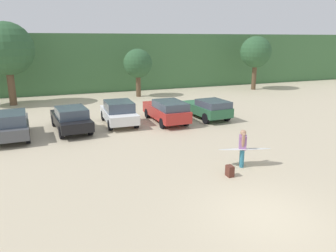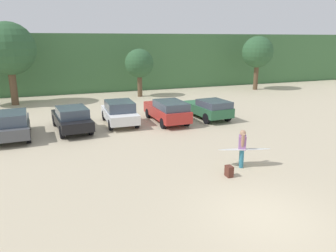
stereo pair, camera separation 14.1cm
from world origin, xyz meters
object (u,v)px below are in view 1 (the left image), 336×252
(parked_car_black, at_px, (71,118))
(parked_car_forest_green, at_px, (208,108))
(parked_car_red, at_px, (167,110))
(person_adult, at_px, (242,146))
(surfboard_white, at_px, (245,149))
(backpack_dropped, at_px, (230,171))
(parked_car_dark_gray, at_px, (9,125))
(parked_car_white, at_px, (119,112))

(parked_car_black, height_order, parked_car_forest_green, parked_car_black)
(parked_car_red, xyz_separation_m, person_adult, (0.35, -8.31, 0.11))
(parked_car_black, xyz_separation_m, surfboard_white, (6.58, -8.41, -0.02))
(parked_car_red, bearing_deg, backpack_dropped, 174.64)
(parked_car_dark_gray, height_order, parked_car_black, parked_car_dark_gray)
(parked_car_white, distance_m, parked_car_red, 3.13)
(parked_car_white, relative_size, surfboard_white, 1.70)
(parked_car_forest_green, xyz_separation_m, person_adult, (-2.65, -8.22, 0.16))
(parked_car_dark_gray, xyz_separation_m, person_adult, (9.73, -7.88, 0.10))
(parked_car_forest_green, bearing_deg, parked_car_black, 84.07)
(parked_car_red, xyz_separation_m, parked_car_forest_green, (3.00, -0.09, -0.05))
(parked_car_dark_gray, distance_m, surfboard_white, 12.63)
(parked_car_white, distance_m, surfboard_white, 9.63)
(surfboard_white, bearing_deg, backpack_dropped, 49.19)
(parked_car_white, relative_size, person_adult, 2.51)
(parked_car_black, bearing_deg, surfboard_white, -147.65)
(parked_car_dark_gray, height_order, backpack_dropped, parked_car_dark_gray)
(parked_car_black, relative_size, parked_car_forest_green, 1.14)
(parked_car_white, relative_size, parked_car_forest_green, 1.01)
(parked_car_dark_gray, distance_m, parked_car_forest_green, 12.38)
(parked_car_black, xyz_separation_m, parked_car_red, (6.08, -0.11, 0.03))
(parked_car_forest_green, distance_m, backpack_dropped, 9.73)
(person_adult, bearing_deg, parked_car_red, -57.29)
(parked_car_black, bearing_deg, parked_car_red, -96.74)
(surfboard_white, bearing_deg, parked_car_white, -52.01)
(parked_car_black, bearing_deg, parked_car_white, -85.59)
(person_adult, height_order, backpack_dropped, person_adult)
(parked_car_red, height_order, backpack_dropped, parked_car_red)
(parked_car_red, bearing_deg, surfboard_white, -177.52)
(parked_car_black, relative_size, parked_car_white, 1.13)
(surfboard_white, bearing_deg, parked_car_black, -35.65)
(parked_car_dark_gray, height_order, person_adult, person_adult)
(parked_car_dark_gray, xyz_separation_m, parked_car_red, (9.38, 0.43, -0.01))
(parked_car_red, relative_size, person_adult, 2.79)
(parked_car_red, height_order, person_adult, person_adult)
(parked_car_dark_gray, relative_size, parked_car_black, 0.91)
(parked_car_forest_green, relative_size, backpack_dropped, 9.04)
(parked_car_white, xyz_separation_m, person_adult, (3.41, -8.96, 0.13))
(parked_car_red, distance_m, person_adult, 8.32)
(person_adult, distance_m, backpack_dropped, 1.48)
(person_adult, distance_m, surfboard_white, 0.22)
(person_adult, xyz_separation_m, backpack_dropped, (-1.05, -0.76, -0.70))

